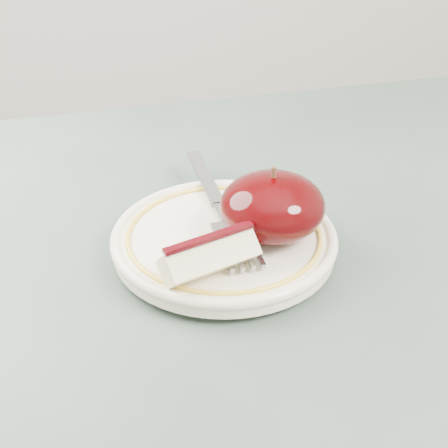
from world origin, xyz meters
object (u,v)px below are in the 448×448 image
object	(u,v)px
plate	(224,239)
apple_half	(272,206)
fork	(218,206)
table	(321,421)

from	to	relation	value
plate	apple_half	size ratio (longest dim) A/B	2.18
fork	table	bearing A→B (deg)	-163.59
plate	fork	size ratio (longest dim) A/B	0.91
plate	table	bearing A→B (deg)	-68.14
table	fork	xyz separation A→B (m)	(-0.04, 0.15, 0.11)
plate	fork	xyz separation A→B (m)	(0.01, 0.04, 0.01)
apple_half	table	bearing A→B (deg)	-85.14
plate	apple_half	xyz separation A→B (m)	(0.04, -0.01, 0.03)
table	plate	world-z (taller)	plate
apple_half	plate	bearing A→B (deg)	165.73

